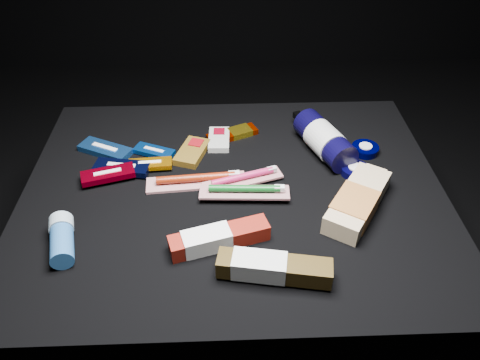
{
  "coord_description": "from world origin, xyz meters",
  "views": [
    {
      "loc": [
        -0.02,
        -0.83,
        1.11
      ],
      "look_at": [
        0.01,
        0.01,
        0.42
      ],
      "focal_mm": 35.0,
      "sensor_mm": 36.0,
      "label": 1
    }
  ],
  "objects_px": {
    "lotion_bottle": "(324,140)",
    "bodywash_bottle": "(357,203)",
    "deodorant_stick": "(62,239)",
    "toothpaste_carton_red": "(215,239)"
  },
  "relations": [
    {
      "from": "bodywash_bottle",
      "to": "deodorant_stick",
      "type": "bearing_deg",
      "value": -138.92
    },
    {
      "from": "deodorant_stick",
      "to": "toothpaste_carton_red",
      "type": "height_order",
      "value": "deodorant_stick"
    },
    {
      "from": "lotion_bottle",
      "to": "bodywash_bottle",
      "type": "relative_size",
      "value": 1.07
    },
    {
      "from": "lotion_bottle",
      "to": "deodorant_stick",
      "type": "bearing_deg",
      "value": -173.56
    },
    {
      "from": "deodorant_stick",
      "to": "toothpaste_carton_red",
      "type": "relative_size",
      "value": 0.61
    },
    {
      "from": "bodywash_bottle",
      "to": "toothpaste_carton_red",
      "type": "bearing_deg",
      "value": -130.29
    },
    {
      "from": "lotion_bottle",
      "to": "bodywash_bottle",
      "type": "xyz_separation_m",
      "value": [
        0.03,
        -0.22,
        -0.02
      ]
    },
    {
      "from": "deodorant_stick",
      "to": "toothpaste_carton_red",
      "type": "distance_m",
      "value": 0.31
    },
    {
      "from": "bodywash_bottle",
      "to": "deodorant_stick",
      "type": "relative_size",
      "value": 1.81
    },
    {
      "from": "bodywash_bottle",
      "to": "toothpaste_carton_red",
      "type": "xyz_separation_m",
      "value": [
        -0.31,
        -0.09,
        -0.0
      ]
    }
  ]
}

